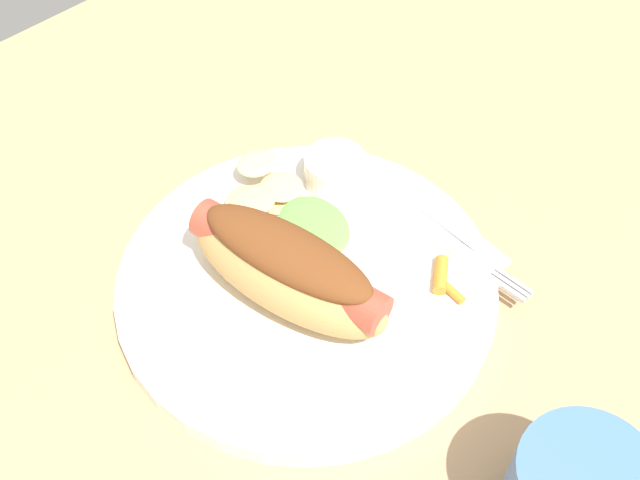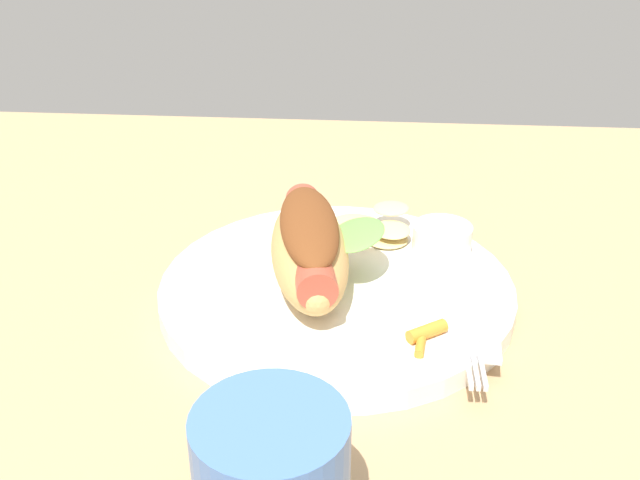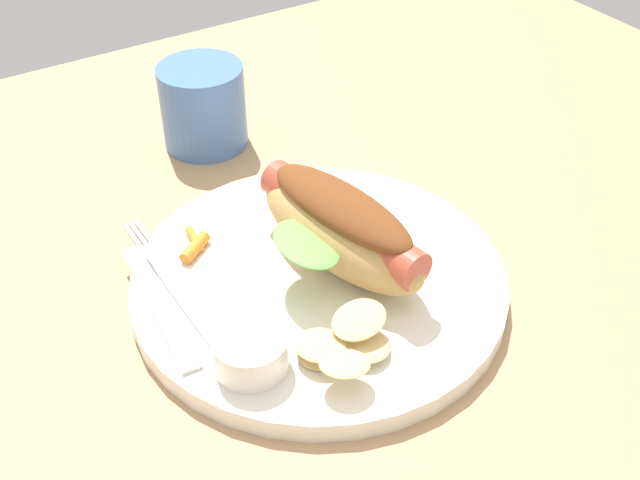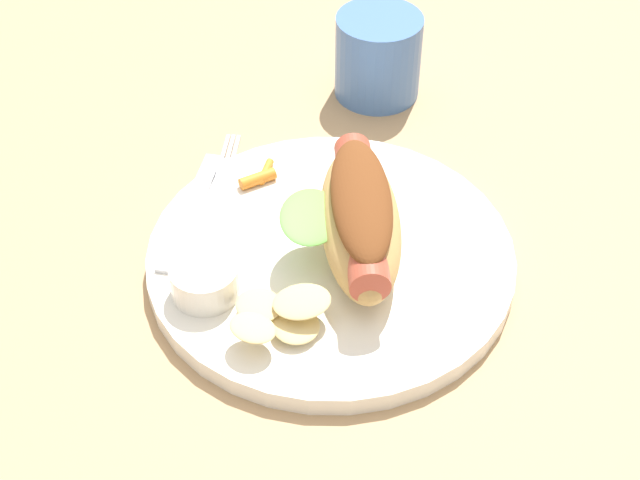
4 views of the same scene
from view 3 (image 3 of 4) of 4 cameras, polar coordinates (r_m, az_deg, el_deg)
The scene contains 9 objects.
ground_plane at distance 58.99cm, azimuth -3.15°, elevation -4.32°, with size 120.00×90.00×1.80cm, color tan.
plate at distance 57.81cm, azimuth -0.09°, elevation -3.04°, with size 27.73×27.73×1.60cm, color white.
hot_dog at distance 56.19cm, azimuth 1.48°, elevation 1.03°, with size 10.30×16.54×6.18cm.
sauce_ramekin at distance 50.17cm, azimuth -5.12°, elevation -8.19°, with size 4.90×4.90×2.54cm, color white.
fork at distance 57.01cm, azimuth -10.60°, elevation -3.24°, with size 1.41×16.03×0.40cm.
knife at distance 55.73cm, azimuth -11.73°, elevation -4.66°, with size 13.69×1.40×0.36cm, color silver.
chips_pile at distance 50.71cm, azimuth 1.69°, elevation -7.58°, with size 7.70×6.94×2.35cm.
carrot_garnish at distance 59.80cm, azimuth -9.18°, elevation -0.37°, with size 3.04×3.84×0.98cm.
drinking_cup at distance 73.59cm, azimuth -8.57°, elevation 9.70°, with size 7.86×7.86×7.81cm, color #4770B2.
Camera 3 is at (19.91, 37.86, 39.72)cm, focal length 43.60 mm.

